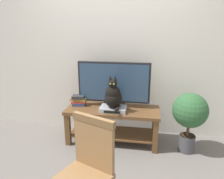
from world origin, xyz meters
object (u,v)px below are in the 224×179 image
at_px(cat, 113,96).
at_px(media_box, 113,109).
at_px(tv, 114,84).
at_px(book_stack, 79,100).
at_px(potted_plant, 190,114).
at_px(wooden_chair, 87,166).
at_px(tv_stand, 113,119).

bearing_deg(cat, media_box, 94.63).
bearing_deg(tv, cat, -83.08).
bearing_deg(book_stack, media_box, -14.70).
height_order(tv, cat, tv).
bearing_deg(potted_plant, media_box, 179.63).
xyz_separation_m(media_box, book_stack, (-0.54, 0.14, 0.05)).
height_order(tv, potted_plant, tv).
xyz_separation_m(media_box, potted_plant, (1.01, -0.01, -0.00)).
bearing_deg(media_box, wooden_chair, -90.45).
bearing_deg(tv_stand, book_stack, 173.55).
distance_m(cat, potted_plant, 1.03).
distance_m(tv_stand, book_stack, 0.57).
xyz_separation_m(cat, book_stack, (-0.54, 0.15, -0.15)).
height_order(wooden_chair, book_stack, wooden_chair).
xyz_separation_m(media_box, wooden_chair, (-0.01, -1.27, -0.00)).
xyz_separation_m(tv, book_stack, (-0.51, -0.04, -0.26)).
bearing_deg(wooden_chair, book_stack, 110.49).
bearing_deg(potted_plant, tv, 169.77).
xyz_separation_m(book_stack, potted_plant, (1.54, -0.15, -0.05)).
xyz_separation_m(tv_stand, media_box, (0.02, -0.08, 0.19)).
bearing_deg(wooden_chair, tv_stand, 90.53).
bearing_deg(wooden_chair, cat, 89.50).
xyz_separation_m(tv_stand, potted_plant, (1.03, -0.09, 0.18)).
xyz_separation_m(tv_stand, wooden_chair, (0.01, -1.35, 0.18)).
bearing_deg(tv, tv_stand, -90.01).
distance_m(tv_stand, potted_plant, 1.05).
xyz_separation_m(cat, potted_plant, (1.01, 0.01, -0.20)).
bearing_deg(tv_stand, tv, 89.99).
relative_size(tv, cat, 2.27).
height_order(tv_stand, cat, cat).
xyz_separation_m(tv_stand, tv, (0.00, 0.10, 0.50)).
relative_size(cat, wooden_chair, 0.48).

